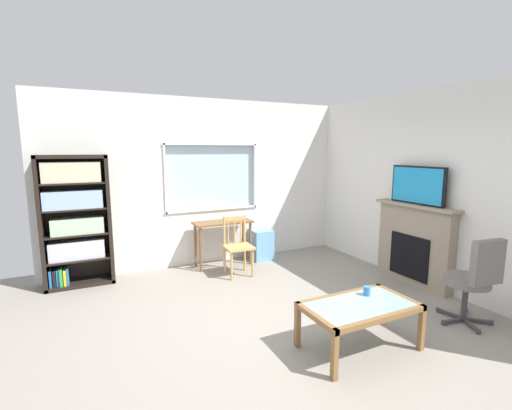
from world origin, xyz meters
name	(u,v)px	position (x,y,z in m)	size (l,w,h in m)	color
ground	(274,326)	(0.00, 0.00, -0.01)	(6.04, 6.04, 0.02)	gray
wall_back_with_window	(202,183)	(-0.02, 2.52, 1.37)	(5.04, 0.15, 2.76)	silver
wall_right	(441,190)	(2.58, 0.00, 1.38)	(0.12, 5.24, 2.76)	silver
bookshelf	(75,216)	(-1.94, 2.28, 1.00)	(0.90, 0.38, 1.86)	black
desk_under_window	(223,230)	(0.22, 2.17, 0.61)	(0.96, 0.39, 0.75)	brown
wooden_chair	(237,246)	(0.26, 1.66, 0.46)	(0.43, 0.41, 0.90)	tan
plastic_drawer_unit	(260,244)	(0.94, 2.22, 0.26)	(0.35, 0.40, 0.53)	#72ADDB
fireplace	(414,244)	(2.42, 0.23, 0.58)	(0.26, 1.28, 1.16)	gray
tv	(418,185)	(2.41, 0.23, 1.43)	(0.06, 0.86, 0.54)	black
office_chair	(474,277)	(1.96, -0.94, 0.55)	(0.57, 0.58, 1.00)	slate
coffee_table	(360,310)	(0.52, -0.76, 0.39)	(1.10, 0.62, 0.46)	#8C9E99
sippy_cup	(367,291)	(0.73, -0.63, 0.50)	(0.07, 0.07, 0.09)	#337FD6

